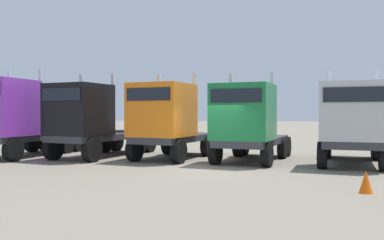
# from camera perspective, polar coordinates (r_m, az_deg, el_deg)

# --- Properties ---
(ground) EXTENTS (200.00, 200.00, 0.00)m
(ground) POSITION_cam_1_polar(r_m,az_deg,el_deg) (15.83, 2.26, -6.95)
(ground) COLOR gray
(semi_truck_purple) EXTENTS (3.21, 6.55, 4.37)m
(semi_truck_purple) POSITION_cam_1_polar(r_m,az_deg,el_deg) (21.67, -23.80, 0.36)
(semi_truck_purple) COLOR #333338
(semi_truck_purple) RESTS_ON ground
(semi_truck_black) EXTENTS (3.80, 6.74, 4.13)m
(semi_truck_black) POSITION_cam_1_polar(r_m,az_deg,el_deg) (20.27, -14.16, -0.02)
(semi_truck_black) COLOR #333338
(semi_truck_black) RESTS_ON ground
(semi_truck_orange) EXTENTS (3.65, 6.12, 4.11)m
(semi_truck_orange) POSITION_cam_1_polar(r_m,az_deg,el_deg) (19.05, -3.43, 0.05)
(semi_truck_orange) COLOR #333338
(semi_truck_orange) RESTS_ON ground
(semi_truck_green) EXTENTS (3.58, 6.15, 4.00)m
(semi_truck_green) POSITION_cam_1_polar(r_m,az_deg,el_deg) (17.97, 7.72, -0.38)
(semi_truck_green) COLOR #333338
(semi_truck_green) RESTS_ON ground
(semi_truck_silver) EXTENTS (3.49, 6.60, 3.98)m
(semi_truck_silver) POSITION_cam_1_polar(r_m,az_deg,el_deg) (17.93, 21.45, -0.44)
(semi_truck_silver) COLOR #333338
(semi_truck_silver) RESTS_ON ground
(traffic_cone_mid) EXTENTS (0.36, 0.36, 0.63)m
(traffic_cone_mid) POSITION_cam_1_polar(r_m,az_deg,el_deg) (12.14, 23.11, -7.92)
(traffic_cone_mid) COLOR #F2590C
(traffic_cone_mid) RESTS_ON ground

